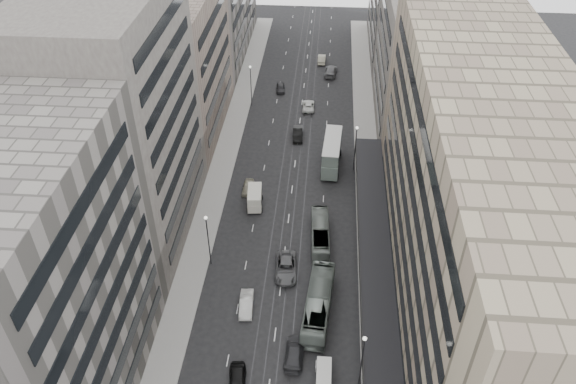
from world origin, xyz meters
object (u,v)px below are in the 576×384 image
(double_decker, at_px, (332,153))
(sedan_2, at_px, (286,267))
(sedan_1, at_px, (246,304))
(panel_van, at_px, (255,198))
(bus_far, at_px, (320,234))
(vw_microbus, at_px, (324,377))
(bus_near, at_px, (318,303))
(sedan_0, at_px, (237,381))

(double_decker, xyz_separation_m, sedan_2, (-5.51, -24.51, -1.94))
(sedan_1, bearing_deg, panel_van, 90.12)
(bus_far, distance_m, sedan_2, 7.55)
(vw_microbus, xyz_separation_m, sedan_2, (-5.36, 16.21, -0.32))
(bus_near, xyz_separation_m, double_decker, (1.07, 31.03, 1.09))
(vw_microbus, bearing_deg, bus_near, 95.54)
(panel_van, bearing_deg, vw_microbus, -74.50)
(vw_microbus, relative_size, sedan_1, 0.86)
(sedan_1, bearing_deg, vw_microbus, -48.88)
(sedan_1, bearing_deg, double_decker, 68.37)
(double_decker, bearing_deg, vw_microbus, -86.78)
(sedan_0, xyz_separation_m, sedan_2, (3.91, 17.20, 0.05))
(panel_van, distance_m, sedan_2, 14.59)
(sedan_0, bearing_deg, bus_far, 63.55)
(sedan_2, bearing_deg, bus_near, -60.37)
(bus_near, bearing_deg, bus_far, -84.21)
(vw_microbus, bearing_deg, bus_far, 92.91)
(vw_microbus, bearing_deg, sedan_1, 135.12)
(bus_near, xyz_separation_m, sedan_1, (-8.84, 0.07, -0.96))
(sedan_2, bearing_deg, panel_van, 108.80)
(bus_far, xyz_separation_m, vw_microbus, (1.10, -22.42, -0.25))
(vw_microbus, bearing_deg, panel_van, 110.76)
(panel_van, bearing_deg, sedan_2, -71.75)
(panel_van, xyz_separation_m, sedan_0, (1.87, -30.57, -0.78))
(double_decker, bearing_deg, panel_van, -131.98)
(panel_van, distance_m, sedan_1, 19.89)
(sedan_0, distance_m, sedan_1, 10.76)
(vw_microbus, height_order, sedan_2, vw_microbus)
(sedan_2, bearing_deg, vw_microbus, -76.30)
(sedan_0, bearing_deg, vw_microbus, -1.10)
(sedan_0, bearing_deg, double_decker, 70.08)
(bus_near, height_order, bus_far, bus_near)
(vw_microbus, height_order, sedan_1, vw_microbus)
(sedan_2, bearing_deg, bus_far, 50.91)
(vw_microbus, distance_m, sedan_1, 13.81)
(vw_microbus, height_order, panel_van, panel_van)
(bus_near, relative_size, bus_far, 1.20)
(bus_near, height_order, vw_microbus, bus_near)
(bus_near, bearing_deg, panel_van, -57.79)
(panel_van, bearing_deg, double_decker, 39.45)
(bus_far, height_order, panel_van, panel_van)
(bus_near, height_order, sedan_2, bus_near)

